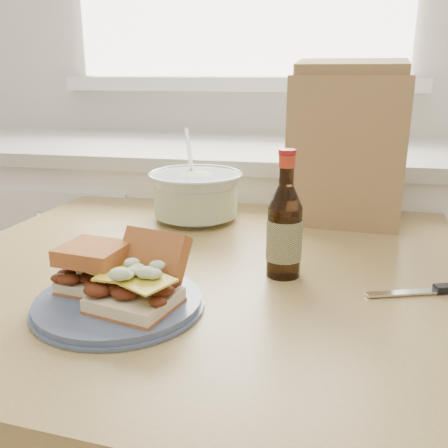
% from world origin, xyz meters
% --- Properties ---
extents(wall_back, '(4.00, 0.02, 2.70)m').
position_xyz_m(wall_back, '(0.00, 2.00, 1.35)').
color(wall_back, beige).
rests_on(wall_back, ground).
extents(cabinet_run, '(2.50, 0.64, 0.94)m').
position_xyz_m(cabinet_run, '(-0.00, 1.70, 0.47)').
color(cabinet_run, white).
rests_on(cabinet_run, ground).
extents(dining_table, '(1.07, 1.07, 0.82)m').
position_xyz_m(dining_table, '(0.10, 0.96, 0.70)').
color(dining_table, '#A6874E').
rests_on(dining_table, ground).
extents(plate, '(0.26, 0.26, 0.02)m').
position_xyz_m(plate, '(0.03, 0.74, 0.83)').
color(plate, '#485574').
rests_on(plate, dining_table).
extents(sandwich_left, '(0.11, 0.10, 0.07)m').
position_xyz_m(sandwich_left, '(-0.02, 0.77, 0.87)').
color(sandwich_left, beige).
rests_on(sandwich_left, plate).
extents(sandwich_right, '(0.14, 0.18, 0.10)m').
position_xyz_m(sandwich_right, '(0.06, 0.74, 0.87)').
color(sandwich_right, beige).
rests_on(sandwich_right, plate).
extents(coleslaw_bowl, '(0.23, 0.23, 0.22)m').
position_xyz_m(coleslaw_bowl, '(0.03, 1.22, 0.88)').
color(coleslaw_bowl, '#B3C1BC').
rests_on(coleslaw_bowl, dining_table).
extents(beer_bottle, '(0.06, 0.06, 0.22)m').
position_xyz_m(beer_bottle, '(0.26, 0.92, 0.91)').
color(beer_bottle, black).
rests_on(beer_bottle, dining_table).
extents(knife, '(0.19, 0.08, 0.01)m').
position_xyz_m(knife, '(0.53, 0.90, 0.83)').
color(knife, silver).
rests_on(knife, dining_table).
extents(paper_bag, '(0.27, 0.19, 0.34)m').
position_xyz_m(paper_bag, '(0.37, 1.29, 0.99)').
color(paper_bag, '#A0784D').
rests_on(paper_bag, dining_table).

